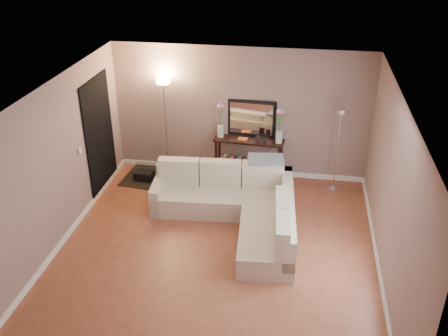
% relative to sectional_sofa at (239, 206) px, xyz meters
% --- Properties ---
extents(floor, '(5.00, 5.50, 0.01)m').
position_rel_sectional_sofa_xyz_m(floor, '(-0.23, -0.94, -0.33)').
color(floor, '#995137').
rests_on(floor, ground).
extents(ceiling, '(5.00, 5.50, 0.01)m').
position_rel_sectional_sofa_xyz_m(ceiling, '(-0.23, -0.94, 2.28)').
color(ceiling, white).
rests_on(ceiling, ground).
extents(wall_back, '(5.00, 0.02, 2.60)m').
position_rel_sectional_sofa_xyz_m(wall_back, '(-0.23, 1.82, 0.98)').
color(wall_back, gray).
rests_on(wall_back, ground).
extents(wall_front, '(5.00, 0.02, 2.60)m').
position_rel_sectional_sofa_xyz_m(wall_front, '(-0.23, -3.70, 0.98)').
color(wall_front, gray).
rests_on(wall_front, ground).
extents(wall_left, '(0.02, 5.50, 2.60)m').
position_rel_sectional_sofa_xyz_m(wall_left, '(-2.74, -0.94, 0.98)').
color(wall_left, gray).
rests_on(wall_left, ground).
extents(wall_right, '(0.02, 5.50, 2.60)m').
position_rel_sectional_sofa_xyz_m(wall_right, '(2.28, -0.94, 0.98)').
color(wall_right, gray).
rests_on(wall_right, ground).
extents(baseboard_back, '(5.00, 0.03, 0.10)m').
position_rel_sectional_sofa_xyz_m(baseboard_back, '(-0.23, 1.79, -0.27)').
color(baseboard_back, white).
rests_on(baseboard_back, ground).
extents(baseboard_left, '(0.03, 5.50, 0.10)m').
position_rel_sectional_sofa_xyz_m(baseboard_left, '(-2.72, -0.94, -0.27)').
color(baseboard_left, white).
rests_on(baseboard_left, ground).
extents(baseboard_right, '(0.03, 5.50, 0.10)m').
position_rel_sectional_sofa_xyz_m(baseboard_right, '(2.25, -0.94, -0.27)').
color(baseboard_right, white).
rests_on(baseboard_right, ground).
extents(doorway, '(0.02, 1.20, 2.20)m').
position_rel_sectional_sofa_xyz_m(doorway, '(-2.71, 0.76, 0.78)').
color(doorway, black).
rests_on(doorway, ground).
extents(switch_plate, '(0.02, 0.08, 0.12)m').
position_rel_sectional_sofa_xyz_m(switch_plate, '(-2.71, -0.09, 0.88)').
color(switch_plate, white).
rests_on(switch_plate, ground).
extents(sectional_sofa, '(2.62, 2.41, 0.87)m').
position_rel_sectional_sofa_xyz_m(sectional_sofa, '(0.00, 0.00, 0.00)').
color(sectional_sofa, beige).
rests_on(sectional_sofa, floor).
extents(throw_blanket, '(0.66, 0.43, 0.08)m').
position_rel_sectional_sofa_xyz_m(throw_blanket, '(0.38, 0.64, 0.60)').
color(throw_blanket, slate).
rests_on(throw_blanket, sectional_sofa).
extents(console_table, '(1.38, 0.47, 0.84)m').
position_rel_sectional_sofa_xyz_m(console_table, '(-0.11, 1.62, 0.15)').
color(console_table, black).
rests_on(console_table, floor).
extents(leaning_mirror, '(0.96, 0.12, 0.75)m').
position_rel_sectional_sofa_xyz_m(leaning_mirror, '(-0.01, 1.79, 0.89)').
color(leaning_mirror, black).
rests_on(leaning_mirror, console_table).
extents(table_decor, '(0.58, 0.14, 0.14)m').
position_rel_sectional_sofa_xyz_m(table_decor, '(-0.03, 1.58, 0.54)').
color(table_decor, orange).
rests_on(table_decor, console_table).
extents(flower_vase_left, '(0.16, 0.13, 0.72)m').
position_rel_sectional_sofa_xyz_m(flower_vase_left, '(-0.60, 1.66, 0.81)').
color(flower_vase_left, silver).
rests_on(flower_vase_left, console_table).
extents(flower_vase_right, '(0.16, 0.13, 0.72)m').
position_rel_sectional_sofa_xyz_m(flower_vase_right, '(0.55, 1.57, 0.81)').
color(flower_vase_right, silver).
rests_on(flower_vase_right, console_table).
extents(floor_lamp_lit, '(0.30, 0.30, 1.97)m').
position_rel_sectional_sofa_xyz_m(floor_lamp_lit, '(-1.69, 1.63, 1.07)').
color(floor_lamp_lit, silver).
rests_on(floor_lamp_lit, floor).
extents(floor_lamp_unlit, '(0.26, 0.26, 1.66)m').
position_rel_sectional_sofa_xyz_m(floor_lamp_unlit, '(1.65, 1.41, 0.85)').
color(floor_lamp_unlit, silver).
rests_on(floor_lamp_unlit, floor).
extents(charcoal_rug, '(1.37, 1.08, 0.02)m').
position_rel_sectional_sofa_xyz_m(charcoal_rug, '(-1.84, 1.27, -0.31)').
color(charcoal_rug, black).
rests_on(charcoal_rug, floor).
extents(black_bag, '(0.39, 0.29, 0.24)m').
position_rel_sectional_sofa_xyz_m(black_bag, '(-2.07, 1.17, -0.25)').
color(black_bag, black).
rests_on(black_bag, charcoal_rug).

